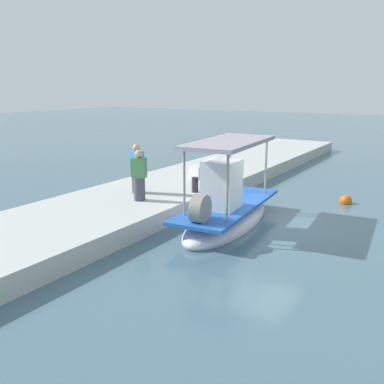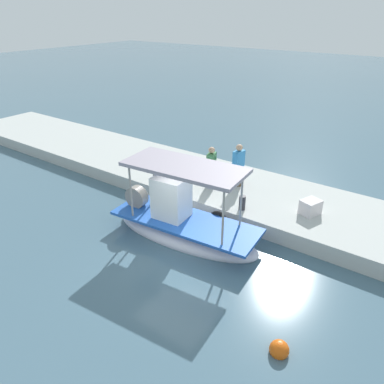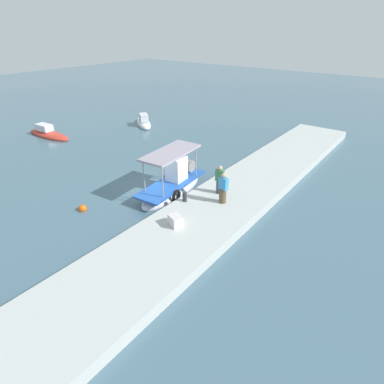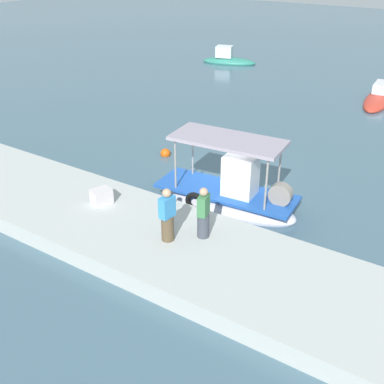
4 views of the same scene
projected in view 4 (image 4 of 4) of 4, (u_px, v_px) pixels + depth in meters
ground_plane at (226, 194)px, 18.43m from camera, size 120.00×120.00×0.00m
dock_quay at (158, 241)px, 15.04m from camera, size 36.00×4.22×0.58m
main_fishing_boat at (228, 195)px, 17.30m from camera, size 5.50×2.19×3.04m
fisherman_near_bollard at (203, 215)px, 14.42m from camera, size 0.45×0.52×1.69m
fisherman_by_crate at (167, 217)px, 14.25m from camera, size 0.43×0.52×1.75m
mooring_bollard at (170, 199)px, 16.31m from camera, size 0.24×0.24×0.54m
cargo_crate at (101, 196)px, 16.50m from camera, size 0.73×0.80×0.53m
marker_buoy at (165, 153)px, 21.70m from camera, size 0.46×0.46×0.46m
moored_boat_near at (379, 98)px, 28.87m from camera, size 1.84×5.40×1.29m
moored_boat_mid at (228, 60)px, 37.68m from camera, size 4.45×2.76×1.56m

